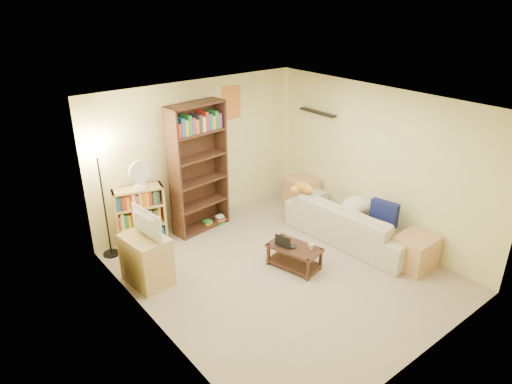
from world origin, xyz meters
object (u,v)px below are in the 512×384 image
desk_fan (140,174)px  tabby_cat (302,188)px  tall_bookshelf (199,166)px  sofa (353,222)px  laptop (287,244)px  television (142,225)px  floor_lamp (99,173)px  end_cabinet (415,252)px  mug (311,246)px  tv_stand (146,260)px  side_table (301,193)px  coffee_table (294,254)px  short_bookshelf (140,216)px

desk_fan → tabby_cat: bearing=-25.9°
tall_bookshelf → sofa: bearing=-53.6°
laptop → television: (-1.84, 0.91, 0.56)m
tall_bookshelf → floor_lamp: bearing=168.7°
laptop → end_cabinet: end_cabinet is taller
mug → end_cabinet: (1.29, -0.91, -0.14)m
laptop → mug: bearing=176.6°
sofa → desk_fan: desk_fan is taller
end_cabinet → tv_stand: bearing=147.1°
end_cabinet → laptop: bearing=140.2°
tabby_cat → mug: tabby_cat is taller
desk_fan → sofa: bearing=-36.2°
tabby_cat → side_table: size_ratio=0.87×
mug → sofa: bearing=10.0°
coffee_table → desk_fan: 2.67m
mug → floor_lamp: floor_lamp is taller
short_bookshelf → television: bearing=-97.2°
tv_stand → short_bookshelf: bearing=61.9°
tall_bookshelf → end_cabinet: (1.86, -3.02, -0.92)m
sofa → laptop: 1.37m
mug → tall_bookshelf: size_ratio=0.05×
side_table → end_cabinet: size_ratio=1.00×
side_table → tabby_cat: bearing=-134.0°
laptop → floor_lamp: (-1.97, 1.94, 1.03)m
desk_fan → floor_lamp: floor_lamp is taller
sofa → side_table: size_ratio=3.85×
laptop → tv_stand: bearing=29.5°
tabby_cat → coffee_table: (-0.96, -0.85, -0.54)m
tabby_cat → television: bearing=176.5°
laptop → mug: 0.37m
end_cabinet → tabby_cat: bearing=103.4°
tabby_cat → laptop: tabby_cat is taller
tv_stand → short_bookshelf: size_ratio=0.73×
coffee_table → tv_stand: bearing=137.1°
coffee_table → tall_bookshelf: bearing=88.3°
short_bookshelf → end_cabinet: size_ratio=1.66×
tv_stand → tall_bookshelf: size_ratio=0.33×
laptop → tv_stand: 2.05m
tabby_cat → desk_fan: 2.69m
laptop → mug: size_ratio=3.64×
television → side_table: size_ratio=1.14×
sofa → television: bearing=68.2°
laptop → television: television is taller
laptop → side_table: 2.02m
sofa → end_cabinet: sofa is taller
tall_bookshelf → desk_fan: (-0.99, 0.10, 0.07)m
tabby_cat → floor_lamp: size_ratio=0.30×
floor_lamp → side_table: (3.52, -0.64, -1.09)m
laptop → television: bearing=29.5°
tv_stand → end_cabinet: (3.32, -2.14, -0.11)m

